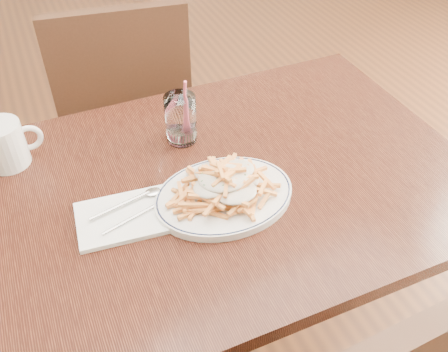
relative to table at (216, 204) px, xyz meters
name	(u,v)px	position (x,y,z in m)	size (l,w,h in m)	color
floor	(218,347)	(0.00, 0.00, -0.67)	(7.00, 7.00, 0.00)	black
table	(216,204)	(0.00, 0.00, 0.00)	(1.20, 0.80, 0.75)	black
chair_far	(126,108)	(-0.06, 0.70, -0.14)	(0.49, 0.49, 0.94)	black
fries_plate	(224,196)	(-0.01, -0.07, 0.09)	(0.34, 0.30, 0.02)	white
loaded_fries	(224,181)	(-0.01, -0.07, 0.13)	(0.25, 0.21, 0.06)	#ED9A48
napkin	(129,216)	(-0.22, -0.04, 0.08)	(0.22, 0.14, 0.01)	white
cutlery	(127,212)	(-0.22, -0.03, 0.09)	(0.20, 0.11, 0.01)	silver
water_glass	(181,121)	(-0.02, 0.18, 0.13)	(0.08, 0.08, 0.17)	white
coffee_mug	(5,144)	(-0.43, 0.25, 0.13)	(0.14, 0.10, 0.11)	white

